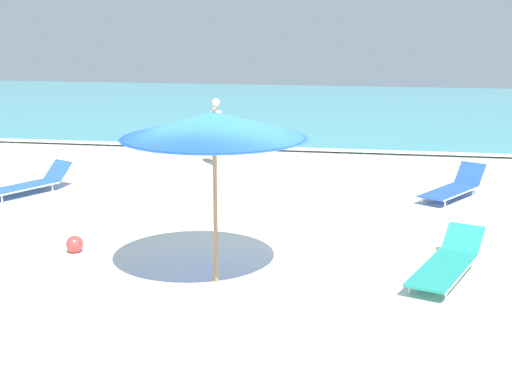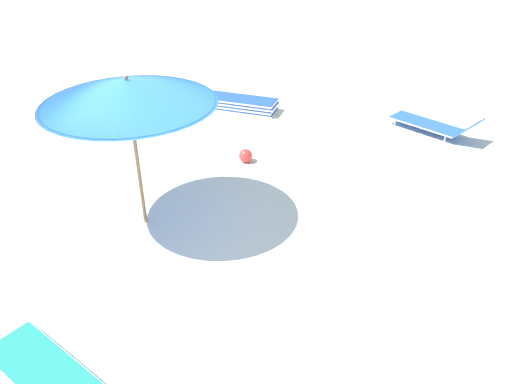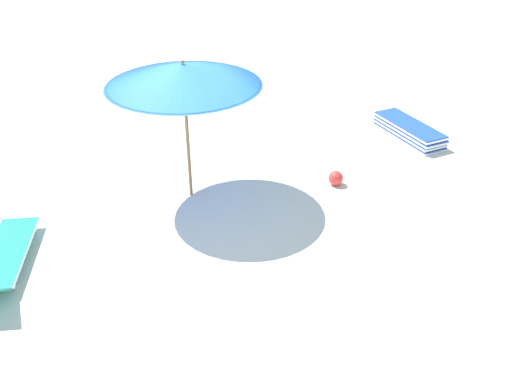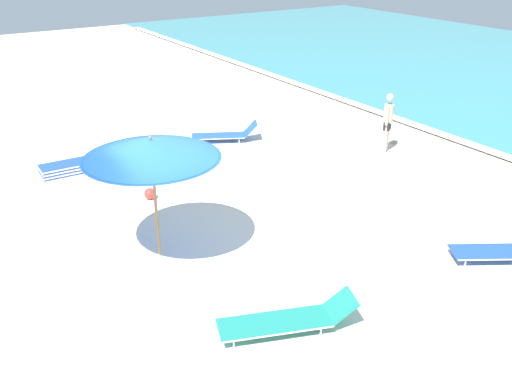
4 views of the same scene
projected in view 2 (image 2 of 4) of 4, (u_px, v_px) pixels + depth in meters
ground_plane at (170, 236)px, 8.21m from camera, size 60.00×60.00×0.16m
beach_umbrella at (128, 92)px, 7.24m from camera, size 2.62×2.62×2.54m
lounger_stack at (241, 104)px, 12.62m from camera, size 0.64×1.88×0.32m
sun_lounger_near_water_right at (61, 384)px, 5.41m from camera, size 1.35×2.35×0.53m
sun_lounger_mid_beach_solo at (435, 125)px, 11.38m from camera, size 1.46×2.07×0.59m
beach_ball at (246, 156)px, 10.22m from camera, size 0.28×0.28×0.28m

